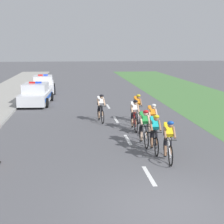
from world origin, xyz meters
TOP-DOWN VIEW (x-y plane):
  - ground_plane at (0.00, 0.00)m, footprint 160.00×160.00m
  - kerb_edge at (-6.04, 14.00)m, footprint 0.16×60.00m
  - grass_verge at (7.50, 14.00)m, footprint 7.00×60.00m
  - lane_markings_centre at (0.00, 8.12)m, footprint 0.14×21.60m
  - cyclist_lead at (0.97, 3.35)m, footprint 0.45×1.72m
  - cyclist_second at (0.73, 4.39)m, footprint 0.44×1.72m
  - cyclist_third at (0.52, 5.32)m, footprint 0.42×1.72m
  - cyclist_fourth at (1.17, 6.62)m, footprint 0.42×1.72m
  - cyclist_fifth at (0.58, 7.76)m, footprint 0.42×1.72m
  - cyclist_sixth at (1.07, 9.50)m, footprint 0.42×1.72m
  - cyclist_seventh at (-0.87, 9.73)m, footprint 0.45×1.72m
  - police_car_nearest at (-4.91, 15.60)m, footprint 2.19×4.49m
  - police_car_second at (-4.90, 21.47)m, footprint 2.22×4.51m

SIDE VIEW (x-z plane):
  - ground_plane at x=0.00m, z-range 0.00..0.00m
  - lane_markings_centre at x=0.00m, z-range 0.00..0.01m
  - grass_verge at x=7.50m, z-range 0.00..0.01m
  - kerb_edge at x=-6.04m, z-range 0.00..0.13m
  - police_car_nearest at x=-4.91m, z-range -0.12..1.48m
  - police_car_second at x=-4.90m, z-range -0.12..1.48m
  - cyclist_lead at x=0.97m, z-range 0.00..1.57m
  - cyclist_second at x=0.73m, z-range 0.00..1.57m
  - cyclist_third at x=0.52m, z-range 0.00..1.57m
  - cyclist_fourth at x=1.17m, z-range 0.00..1.57m
  - cyclist_fifth at x=0.58m, z-range 0.00..1.57m
  - cyclist_sixth at x=1.07m, z-range 0.00..1.57m
  - cyclist_seventh at x=-0.87m, z-range 0.00..1.57m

